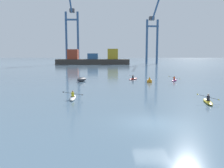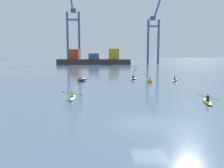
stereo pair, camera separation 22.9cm
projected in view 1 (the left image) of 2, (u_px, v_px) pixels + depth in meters
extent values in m
plane|color=slate|center=(152.00, 123.00, 16.58)|extent=(800.00, 800.00, 0.00)
cube|color=#38332D|center=(93.00, 62.00, 122.40)|extent=(37.94, 9.19, 2.68)
cube|color=#993823|center=(73.00, 54.00, 121.66)|extent=(5.31, 6.43, 5.12)
cube|color=#2D5684|center=(93.00, 56.00, 122.05)|extent=(5.31, 6.43, 3.00)
cube|color=#B29323|center=(113.00, 54.00, 122.16)|extent=(5.31, 6.43, 5.39)
cylinder|color=#335684|center=(66.00, 38.00, 129.82)|extent=(1.20, 1.20, 28.71)
cylinder|color=#335684|center=(78.00, 38.00, 129.98)|extent=(1.20, 1.20, 28.71)
cube|color=#335684|center=(72.00, 20.00, 128.65)|extent=(7.71, 0.90, 0.90)
cylinder|color=#335684|center=(70.00, 0.00, 122.09)|extent=(0.90, 11.54, 10.37)
cube|color=#47474C|center=(72.00, 11.00, 130.47)|extent=(2.80, 2.80, 2.00)
cylinder|color=#335684|center=(147.00, 42.00, 130.88)|extent=(1.20, 1.20, 24.57)
cylinder|color=#335684|center=(157.00, 42.00, 131.02)|extent=(1.20, 1.20, 24.57)
cube|color=#335684|center=(152.00, 26.00, 129.88)|extent=(7.09, 0.90, 0.90)
cylinder|color=#335684|center=(156.00, 10.00, 121.10)|extent=(0.90, 16.22, 8.41)
cube|color=#47474C|center=(152.00, 18.00, 131.78)|extent=(2.80, 2.80, 2.00)
ellipsoid|color=#38383D|center=(82.00, 79.00, 42.81)|extent=(2.20, 2.81, 0.70)
cube|color=#38383D|center=(82.00, 77.00, 42.76)|extent=(0.98, 1.75, 0.06)
cylinder|color=orange|center=(150.00, 81.00, 41.10)|extent=(0.90, 0.90, 0.45)
cone|color=orange|center=(150.00, 78.00, 41.04)|extent=(0.49, 0.49, 0.55)
ellipsoid|color=silver|center=(73.00, 98.00, 25.75)|extent=(0.83, 3.43, 0.26)
torus|color=black|center=(73.00, 97.00, 25.63)|extent=(0.52, 0.52, 0.05)
cylinder|color=gold|center=(73.00, 94.00, 25.60)|extent=(0.30, 0.30, 0.50)
sphere|color=tan|center=(73.00, 91.00, 25.56)|extent=(0.19, 0.19, 0.19)
cylinder|color=black|center=(73.00, 93.00, 25.64)|extent=(2.07, 0.17, 0.38)
ellipsoid|color=black|center=(63.00, 92.00, 25.52)|extent=(0.20, 0.05, 0.14)
ellipsoid|color=black|center=(82.00, 95.00, 25.75)|extent=(0.20, 0.05, 0.14)
ellipsoid|color=red|center=(133.00, 79.00, 46.14)|extent=(2.37, 3.17, 0.26)
torus|color=black|center=(133.00, 78.00, 46.04)|extent=(0.68, 0.68, 0.05)
cylinder|color=black|center=(133.00, 77.00, 46.01)|extent=(0.30, 0.30, 0.50)
sphere|color=tan|center=(133.00, 75.00, 45.96)|extent=(0.19, 0.19, 0.19)
cylinder|color=black|center=(133.00, 76.00, 46.04)|extent=(1.73, 1.16, 0.53)
ellipsoid|color=silver|center=(129.00, 75.00, 46.54)|extent=(0.19, 0.14, 0.15)
ellipsoid|color=silver|center=(138.00, 78.00, 45.53)|extent=(0.19, 0.14, 0.15)
ellipsoid|color=#C13384|center=(174.00, 80.00, 43.59)|extent=(2.11, 3.29, 0.26)
torus|color=black|center=(174.00, 80.00, 43.48)|extent=(0.66, 0.66, 0.05)
cylinder|color=#DB471E|center=(174.00, 78.00, 43.45)|extent=(0.30, 0.30, 0.50)
sphere|color=tan|center=(174.00, 76.00, 43.41)|extent=(0.19, 0.19, 0.19)
cylinder|color=black|center=(174.00, 78.00, 43.49)|extent=(1.84, 0.99, 0.47)
ellipsoid|color=yellow|center=(169.00, 76.00, 43.91)|extent=(0.19, 0.13, 0.14)
ellipsoid|color=yellow|center=(180.00, 79.00, 43.06)|extent=(0.19, 0.13, 0.14)
ellipsoid|color=yellow|center=(208.00, 102.00, 23.54)|extent=(1.31, 3.45, 0.26)
torus|color=black|center=(208.00, 100.00, 23.42)|extent=(0.58, 0.58, 0.05)
cylinder|color=#23232D|center=(208.00, 98.00, 23.39)|extent=(0.30, 0.30, 0.50)
sphere|color=tan|center=(208.00, 95.00, 23.35)|extent=(0.19, 0.19, 0.19)
cylinder|color=black|center=(208.00, 97.00, 23.43)|extent=(2.01, 0.47, 0.53)
ellipsoid|color=yellow|center=(198.00, 94.00, 23.59)|extent=(0.20, 0.08, 0.15)
ellipsoid|color=yellow|center=(219.00, 100.00, 23.27)|extent=(0.20, 0.08, 0.15)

